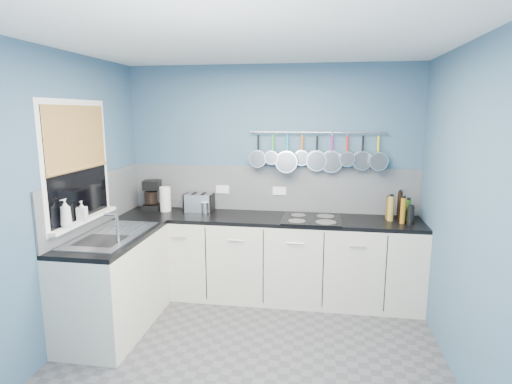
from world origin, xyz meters
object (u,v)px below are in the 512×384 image
(soap_bottle_b, at_px, (82,210))
(hob, at_px, (312,219))
(paper_towel, at_px, (165,199))
(coffee_maker, at_px, (152,195))
(toaster, at_px, (199,202))
(canister, at_px, (205,207))
(soap_bottle_a, at_px, (65,213))

(soap_bottle_b, height_order, hob, soap_bottle_b)
(paper_towel, relative_size, coffee_maker, 0.82)
(toaster, bearing_deg, canister, -47.39)
(soap_bottle_a, xyz_separation_m, coffee_maker, (0.19, 1.31, -0.10))
(soap_bottle_b, distance_m, canister, 1.33)
(paper_towel, height_order, hob, paper_towel)
(soap_bottle_b, xyz_separation_m, paper_towel, (0.37, 1.04, -0.10))
(paper_towel, bearing_deg, canister, -1.06)
(soap_bottle_b, height_order, paper_towel, soap_bottle_b)
(soap_bottle_a, bearing_deg, hob, 29.79)
(soap_bottle_b, height_order, canister, soap_bottle_b)
(canister, bearing_deg, soap_bottle_b, -128.76)
(soap_bottle_a, xyz_separation_m, paper_towel, (0.37, 1.27, -0.13))
(soap_bottle_b, xyz_separation_m, toaster, (0.74, 1.10, -0.14))
(soap_bottle_a, height_order, toaster, soap_bottle_a)
(soap_bottle_a, bearing_deg, toaster, 60.99)
(soap_bottle_a, relative_size, canister, 2.02)
(soap_bottle_b, height_order, toaster, soap_bottle_b)
(soap_bottle_a, distance_m, coffee_maker, 1.33)
(hob, bearing_deg, soap_bottle_b, -155.54)
(soap_bottle_a, distance_m, soap_bottle_b, 0.24)
(paper_towel, distance_m, hob, 1.64)
(paper_towel, bearing_deg, soap_bottle_a, -106.19)
(toaster, bearing_deg, soap_bottle_a, -127.22)
(toaster, xyz_separation_m, canister, (0.09, -0.07, -0.04))
(paper_towel, relative_size, canister, 2.31)
(soap_bottle_b, distance_m, hob, 2.21)
(coffee_maker, bearing_deg, soap_bottle_a, -106.03)
(soap_bottle_a, relative_size, hob, 0.40)
(soap_bottle_b, relative_size, hob, 0.29)
(toaster, height_order, hob, toaster)
(soap_bottle_a, distance_m, canister, 1.53)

